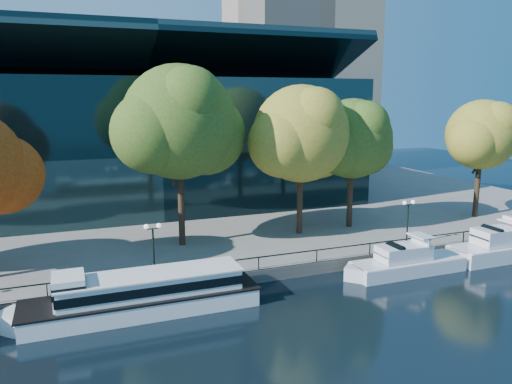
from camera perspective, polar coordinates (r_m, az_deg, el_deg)
name	(u,v)px	position (r m, az deg, el deg)	size (l,w,h in m)	color
ground	(275,297)	(36.28, 2.23, -11.91)	(160.00, 160.00, 0.00)	black
promenade	(171,196)	(69.67, -9.71, -0.43)	(90.00, 67.08, 1.00)	slate
railing	(259,257)	(38.40, 0.31, -7.49)	(88.20, 0.08, 0.99)	black
convention_building	(144,141)	(63.37, -12.67, 5.65)	(50.00, 24.57, 21.43)	black
tour_boat	(137,294)	(34.21, -13.45, -11.24)	(16.72, 3.73, 3.17)	white
cruiser_near	(404,262)	(42.08, 16.52, -7.71)	(10.58, 2.72, 3.06)	silver
cruiser_far	(498,247)	(48.58, 25.92, -5.64)	(10.93, 3.03, 3.57)	silver
tree_2	(181,125)	(43.39, -8.52, 7.63)	(12.26, 10.05, 15.77)	black
tree_3	(303,136)	(47.05, 5.40, 6.39)	(11.36, 9.31, 14.12)	black
tree_4	(354,140)	(50.31, 11.11, 5.80)	(9.83, 8.06, 12.84)	black
tree_5	(483,136)	(58.92, 24.52, 5.82)	(9.33, 7.65, 12.71)	black
lamp_1	(153,238)	(37.00, -11.69, -5.14)	(1.26, 0.36, 4.03)	black
lamp_2	(408,212)	(46.09, 17.00, -2.20)	(1.26, 0.36, 4.03)	black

